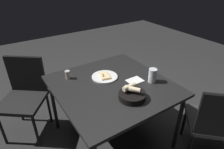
# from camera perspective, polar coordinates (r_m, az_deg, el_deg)

# --- Properties ---
(ground) EXTENTS (8.00, 8.00, 0.00)m
(ground) POSITION_cam_1_polar(r_m,az_deg,el_deg) (2.37, 0.08, -17.89)
(ground) COLOR #2B2B2B
(dining_table) EXTENTS (1.08, 1.10, 0.72)m
(dining_table) POSITION_cam_1_polar(r_m,az_deg,el_deg) (1.93, 0.09, -4.30)
(dining_table) COLOR black
(dining_table) RESTS_ON ground
(pizza_plate) EXTENTS (0.27, 0.27, 0.04)m
(pizza_plate) POSITION_cam_1_polar(r_m,az_deg,el_deg) (2.01, -2.19, -0.59)
(pizza_plate) COLOR white
(pizza_plate) RESTS_ON dining_table
(bread_basket) EXTENTS (0.24, 0.24, 0.12)m
(bread_basket) POSITION_cam_1_polar(r_m,az_deg,el_deg) (1.70, 5.97, -5.90)
(bread_basket) COLOR black
(bread_basket) RESTS_ON dining_table
(beer_glass) EXTENTS (0.08, 0.08, 0.14)m
(beer_glass) POSITION_cam_1_polar(r_m,az_deg,el_deg) (1.95, 11.86, -0.48)
(beer_glass) COLOR silver
(beer_glass) RESTS_ON dining_table
(pepper_shaker) EXTENTS (0.05, 0.05, 0.09)m
(pepper_shaker) POSITION_cam_1_polar(r_m,az_deg,el_deg) (2.03, -12.96, -0.18)
(pepper_shaker) COLOR #BFB299
(pepper_shaker) RESTS_ON dining_table
(napkin) EXTENTS (0.16, 0.12, 0.00)m
(napkin) POSITION_cam_1_polar(r_m,az_deg,el_deg) (1.97, 6.77, -1.78)
(napkin) COLOR white
(napkin) RESTS_ON dining_table
(chair_near) EXTENTS (0.62, 0.62, 0.90)m
(chair_near) POSITION_cam_1_polar(r_m,az_deg,el_deg) (2.35, -24.48, -4.70)
(chair_near) COLOR black
(chair_near) RESTS_ON ground
(chair_far) EXTENTS (0.62, 0.62, 0.86)m
(chair_far) POSITION_cam_1_polar(r_m,az_deg,el_deg) (2.07, 28.21, -12.06)
(chair_far) COLOR #2D2D2D
(chair_far) RESTS_ON ground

